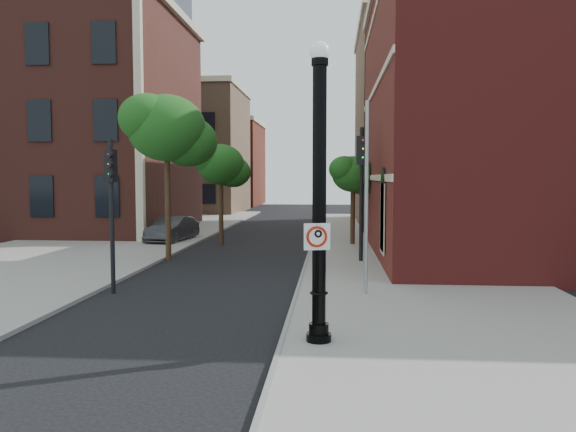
# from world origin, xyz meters

# --- Properties ---
(ground) EXTENTS (120.00, 120.00, 0.00)m
(ground) POSITION_xyz_m (0.00, 0.00, 0.00)
(ground) COLOR black
(ground) RESTS_ON ground
(sidewalk_right) EXTENTS (8.00, 60.00, 0.12)m
(sidewalk_right) POSITION_xyz_m (6.00, 10.00, 0.06)
(sidewalk_right) COLOR gray
(sidewalk_right) RESTS_ON ground
(sidewalk_left) EXTENTS (10.00, 50.00, 0.12)m
(sidewalk_left) POSITION_xyz_m (-9.00, 18.00, 0.06)
(sidewalk_left) COLOR gray
(sidewalk_left) RESTS_ON ground
(curb_edge) EXTENTS (0.10, 60.00, 0.14)m
(curb_edge) POSITION_xyz_m (2.05, 10.00, 0.07)
(curb_edge) COLOR gray
(curb_edge) RESTS_ON ground
(victorian_building) EXTENTS (18.60, 14.60, 17.95)m
(victorian_building) POSITION_xyz_m (-16.00, 23.97, 8.74)
(victorian_building) COLOR brown
(victorian_building) RESTS_ON ground
(bg_building_tan_a) EXTENTS (12.00, 12.00, 12.00)m
(bg_building_tan_a) POSITION_xyz_m (-12.00, 44.00, 6.00)
(bg_building_tan_a) COLOR #926D4F
(bg_building_tan_a) RESTS_ON ground
(bg_building_red) EXTENTS (12.00, 12.00, 10.00)m
(bg_building_red) POSITION_xyz_m (-12.00, 58.00, 5.00)
(bg_building_red) COLOR maroon
(bg_building_red) RESTS_ON ground
(bg_building_tan_b) EXTENTS (22.00, 14.00, 14.00)m
(bg_building_tan_b) POSITION_xyz_m (16.00, 30.00, 7.00)
(bg_building_tan_b) COLOR #926D4F
(bg_building_tan_b) RESTS_ON ground
(lamppost) EXTENTS (0.53, 0.53, 6.25)m
(lamppost) POSITION_xyz_m (2.82, -0.37, 2.89)
(lamppost) COLOR black
(lamppost) RESTS_ON ground
(no_parking_sign) EXTENTS (0.54, 0.16, 0.55)m
(no_parking_sign) POSITION_xyz_m (2.79, -0.53, 2.33)
(no_parking_sign) COLOR white
(no_parking_sign) RESTS_ON ground
(parked_car) EXTENTS (2.04, 4.39, 1.39)m
(parked_car) POSITION_xyz_m (-5.53, 17.73, 0.70)
(parked_car) COLOR #2E2F34
(parked_car) RESTS_ON ground
(traffic_signal_left) EXTENTS (0.34, 0.40, 4.64)m
(traffic_signal_left) POSITION_xyz_m (-3.52, 4.48, 3.12)
(traffic_signal_left) COLOR black
(traffic_signal_left) RESTS_ON ground
(traffic_signal_right) EXTENTS (0.44, 0.49, 5.51)m
(traffic_signal_right) POSITION_xyz_m (4.27, 10.96, 3.72)
(traffic_signal_right) COLOR black
(traffic_signal_right) RESTS_ON ground
(utility_pole) EXTENTS (0.11, 0.11, 5.72)m
(utility_pole) POSITION_xyz_m (4.08, 4.53, 2.86)
(utility_pole) COLOR #999999
(utility_pole) RESTS_ON ground
(street_tree_a) EXTENTS (3.86, 3.48, 6.95)m
(street_tree_a) POSITION_xyz_m (-3.77, 11.29, 5.49)
(street_tree_a) COLOR #302213
(street_tree_a) RESTS_ON ground
(street_tree_b) EXTENTS (2.90, 2.62, 5.22)m
(street_tree_b) POSITION_xyz_m (-2.64, 16.91, 4.12)
(street_tree_b) COLOR #302213
(street_tree_b) RESTS_ON ground
(street_tree_c) EXTENTS (2.55, 2.30, 4.59)m
(street_tree_c) POSITION_xyz_m (4.16, 16.86, 3.61)
(street_tree_c) COLOR #302213
(street_tree_c) RESTS_ON ground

